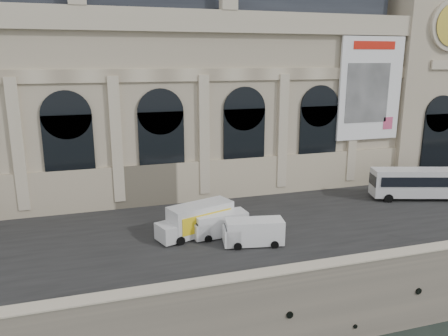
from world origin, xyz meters
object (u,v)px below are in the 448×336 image
(bus_right, at_px, (425,183))
(van_b, at_px, (251,232))
(box_truck, at_px, (197,220))
(van_c, at_px, (217,225))

(bus_right, bearing_deg, van_b, -165.60)
(bus_right, bearing_deg, box_truck, -174.82)
(van_b, distance_m, van_c, 3.69)
(van_c, xyz_separation_m, box_truck, (-1.80, 0.96, 0.34))
(van_b, relative_size, box_truck, 0.72)
(bus_right, xyz_separation_m, van_c, (-27.44, -3.61, -0.92))
(bus_right, xyz_separation_m, van_b, (-25.06, -6.44, -0.88))
(van_b, bearing_deg, bus_right, 14.40)
(bus_right, height_order, box_truck, bus_right)
(van_b, bearing_deg, box_truck, 137.85)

